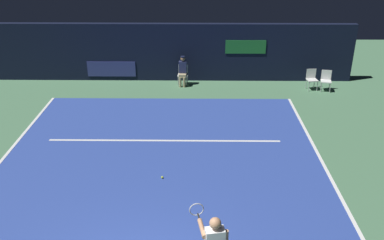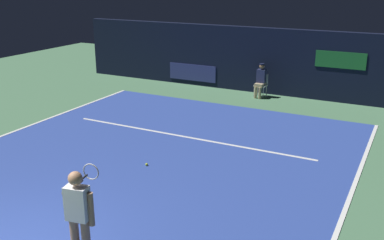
# 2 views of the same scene
# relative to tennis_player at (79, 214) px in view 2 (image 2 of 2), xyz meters

# --- Properties ---
(ground_plane) EXTENTS (31.26, 31.26, 0.00)m
(ground_plane) POSITION_rel_tennis_player_xyz_m (-1.40, 4.17, -0.99)
(ground_plane) COLOR #4C7A56
(court_surface) EXTENTS (9.86, 11.43, 0.01)m
(court_surface) POSITION_rel_tennis_player_xyz_m (-1.40, 4.17, -0.98)
(court_surface) COLOR #2D479E
(court_surface) RESTS_ON ground
(line_sideline_left) EXTENTS (0.10, 11.43, 0.01)m
(line_sideline_left) POSITION_rel_tennis_player_xyz_m (3.48, 4.17, -0.97)
(line_sideline_left) COLOR white
(line_sideline_left) RESTS_ON court_surface
(line_sideline_right) EXTENTS (0.10, 11.43, 0.01)m
(line_sideline_right) POSITION_rel_tennis_player_xyz_m (-6.28, 4.17, -0.97)
(line_sideline_right) COLOR white
(line_sideline_right) RESTS_ON court_surface
(line_service) EXTENTS (7.69, 0.10, 0.01)m
(line_service) POSITION_rel_tennis_player_xyz_m (-1.40, 6.17, -0.97)
(line_service) COLOR white
(line_service) RESTS_ON court_surface
(back_wall) EXTENTS (16.19, 0.33, 2.60)m
(back_wall) POSITION_rel_tennis_player_xyz_m (-1.41, 12.26, 0.31)
(back_wall) COLOR black
(back_wall) RESTS_ON ground
(tennis_player) EXTENTS (0.75, 0.93, 1.73)m
(tennis_player) POSITION_rel_tennis_player_xyz_m (0.00, 0.00, 0.00)
(tennis_player) COLOR tan
(tennis_player) RESTS_ON ground
(line_judge_on_chair) EXTENTS (0.46, 0.55, 1.32)m
(line_judge_on_chair) POSITION_rel_tennis_player_xyz_m (-0.96, 11.51, -0.30)
(line_judge_on_chair) COLOR white
(line_judge_on_chair) RESTS_ON ground
(tennis_ball) EXTENTS (0.07, 0.07, 0.07)m
(tennis_ball) POSITION_rel_tennis_player_xyz_m (-1.30, 3.90, -0.94)
(tennis_ball) COLOR #CCE033
(tennis_ball) RESTS_ON court_surface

